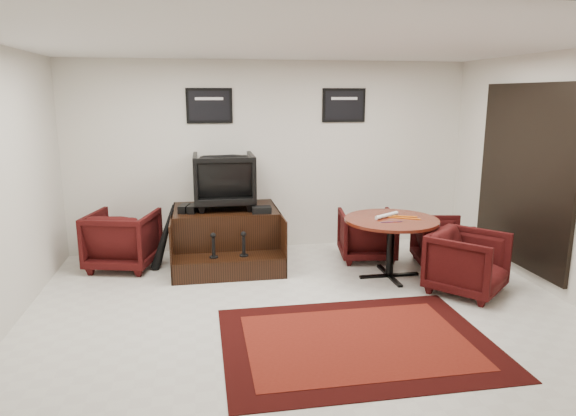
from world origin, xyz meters
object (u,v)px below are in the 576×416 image
(armchair_side, at_px, (123,237))
(table_chair_window, at_px, (442,240))
(meeting_table, at_px, (391,226))
(table_chair_corner, at_px, (468,260))
(shine_chair, at_px, (224,177))
(shine_podium, at_px, (226,237))
(table_chair_back, at_px, (367,233))

(armchair_side, relative_size, table_chair_window, 1.21)
(meeting_table, height_order, table_chair_corner, table_chair_corner)
(shine_chair, bearing_deg, shine_podium, 90.46)
(shine_podium, distance_m, table_chair_corner, 3.21)
(shine_podium, bearing_deg, table_chair_window, -12.82)
(armchair_side, height_order, table_chair_back, armchair_side)
(table_chair_window, height_order, table_chair_corner, table_chair_corner)
(shine_chair, distance_m, table_chair_window, 3.14)
(table_chair_back, distance_m, table_chair_corner, 1.63)
(meeting_table, relative_size, table_chair_back, 1.52)
(armchair_side, height_order, table_chair_corner, armchair_side)
(armchair_side, distance_m, table_chair_corner, 4.45)
(armchair_side, distance_m, meeting_table, 3.57)
(table_chair_back, xyz_separation_m, table_chair_window, (0.93, -0.43, -0.03))
(meeting_table, bearing_deg, armchair_side, 164.07)
(table_chair_back, bearing_deg, shine_podium, 1.67)
(shine_chair, relative_size, table_chair_corner, 1.05)
(shine_chair, bearing_deg, table_chair_back, 169.52)
(shine_podium, relative_size, table_chair_back, 1.93)
(armchair_side, bearing_deg, table_chair_corner, 172.85)
(armchair_side, xyz_separation_m, table_chair_window, (4.30, -0.64, -0.07))
(shine_chair, xyz_separation_m, meeting_table, (2.04, -1.15, -0.50))
(meeting_table, distance_m, table_chair_window, 1.00)
(shine_chair, bearing_deg, table_chair_window, 164.90)
(table_chair_back, height_order, table_chair_corner, table_chair_corner)
(shine_podium, distance_m, meeting_table, 2.30)
(meeting_table, relative_size, table_chair_window, 1.66)
(shine_podium, height_order, armchair_side, armchair_side)
(table_chair_back, bearing_deg, table_chair_corner, 126.21)
(shine_chair, distance_m, table_chair_corner, 3.38)
(table_chair_back, xyz_separation_m, table_chair_corner, (0.76, -1.44, 0.02))
(meeting_table, height_order, table_chair_back, table_chair_back)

